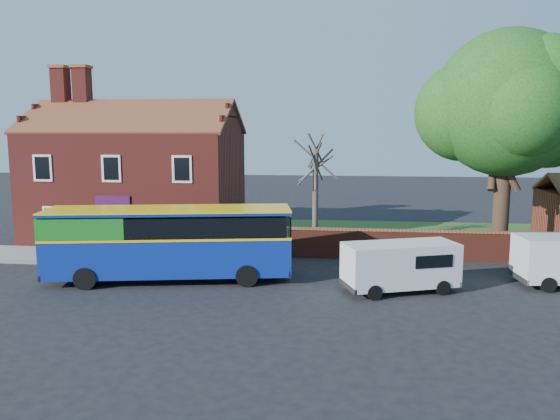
# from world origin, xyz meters

# --- Properties ---
(ground) EXTENTS (120.00, 120.00, 0.00)m
(ground) POSITION_xyz_m (0.00, 0.00, 0.00)
(ground) COLOR black
(ground) RESTS_ON ground
(pavement) EXTENTS (18.00, 3.50, 0.12)m
(pavement) POSITION_xyz_m (-7.00, 5.75, 0.06)
(pavement) COLOR gray
(pavement) RESTS_ON ground
(kerb) EXTENTS (18.00, 0.15, 0.14)m
(kerb) POSITION_xyz_m (-7.00, 4.00, 0.07)
(kerb) COLOR slate
(kerb) RESTS_ON ground
(grass_strip) EXTENTS (26.00, 12.00, 0.04)m
(grass_strip) POSITION_xyz_m (13.00, 13.00, 0.02)
(grass_strip) COLOR #426B28
(grass_strip) RESTS_ON ground
(shop_building) EXTENTS (12.30, 8.13, 10.50)m
(shop_building) POSITION_xyz_m (-7.02, 11.50, 3.41)
(shop_building) COLOR maroon
(shop_building) RESTS_ON ground
(boundary_wall) EXTENTS (22.00, 0.38, 1.60)m
(boundary_wall) POSITION_xyz_m (13.00, 7.00, 0.81)
(boundary_wall) COLOR maroon
(boundary_wall) RESTS_ON ground
(bus) EXTENTS (11.03, 4.55, 3.26)m
(bus) POSITION_xyz_m (-2.31, 1.81, 1.85)
(bus) COLOR navy
(bus) RESTS_ON ground
(van_near) EXTENTS (5.03, 3.31, 2.05)m
(van_near) POSITION_xyz_m (8.11, 1.27, 1.15)
(van_near) COLOR silver
(van_near) RESTS_ON ground
(large_tree) EXTENTS (9.84, 7.78, 12.00)m
(large_tree) POSITION_xyz_m (14.40, 9.58, 7.86)
(large_tree) COLOR black
(large_tree) RESTS_ON ground
(bare_tree) EXTENTS (2.32, 2.77, 6.19)m
(bare_tree) POSITION_xyz_m (4.15, 9.37, 3.18)
(bare_tree) COLOR #4C4238
(bare_tree) RESTS_ON ground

